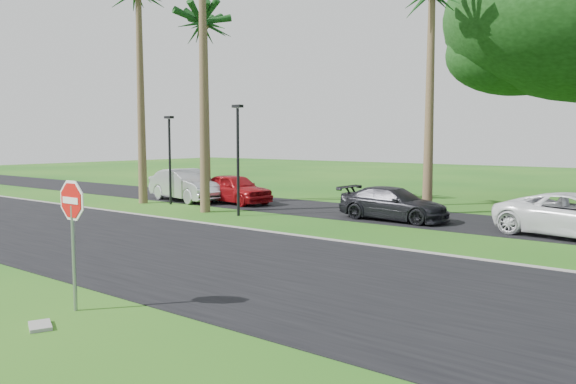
% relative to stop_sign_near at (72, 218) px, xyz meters
% --- Properties ---
extents(ground, '(120.00, 120.00, 0.00)m').
position_rel_stop_sign_near_xyz_m(ground, '(-0.50, 3.00, -1.77)').
color(ground, '#155114').
rests_on(ground, ground).
extents(road, '(120.00, 8.00, 0.02)m').
position_rel_stop_sign_near_xyz_m(road, '(-0.50, 5.00, -1.76)').
color(road, black).
rests_on(road, ground).
extents(parking_strip, '(120.00, 5.00, 0.02)m').
position_rel_stop_sign_near_xyz_m(parking_strip, '(-0.50, 15.50, -1.76)').
color(parking_strip, black).
rests_on(parking_strip, ground).
extents(curb, '(120.00, 0.12, 0.06)m').
position_rel_stop_sign_near_xyz_m(curb, '(-0.50, 9.05, -1.74)').
color(curb, gray).
rests_on(curb, ground).
extents(stop_sign_near, '(1.05, 0.07, 2.62)m').
position_rel_stop_sign_near_xyz_m(stop_sign_near, '(0.00, 0.00, 0.00)').
color(stop_sign_near, gray).
rests_on(stop_sign_near, ground).
extents(palm_left_mid, '(5.00, 5.00, 10.00)m').
position_rel_stop_sign_near_xyz_m(palm_left_mid, '(-11.00, 14.00, 6.90)').
color(palm_left_mid, brown).
rests_on(palm_left_mid, ground).
extents(streetlight_left, '(0.45, 0.25, 4.34)m').
position_rel_stop_sign_near_xyz_m(streetlight_left, '(-12.00, 12.50, 0.72)').
color(streetlight_left, black).
rests_on(streetlight_left, ground).
extents(streetlight_right, '(0.45, 0.25, 4.64)m').
position_rel_stop_sign_near_xyz_m(streetlight_right, '(-6.50, 11.50, 0.88)').
color(streetlight_right, black).
rests_on(streetlight_right, ground).
extents(car_silver, '(5.20, 2.57, 1.64)m').
position_rel_stop_sign_near_xyz_m(car_silver, '(-12.46, 13.96, -0.95)').
color(car_silver, silver).
rests_on(car_silver, ground).
extents(car_red, '(4.52, 2.29, 1.48)m').
position_rel_stop_sign_near_xyz_m(car_red, '(-9.69, 14.67, -1.04)').
color(car_red, '#9B0C12').
rests_on(car_red, ground).
extents(car_dark, '(4.53, 1.91, 1.30)m').
position_rel_stop_sign_near_xyz_m(car_dark, '(-0.73, 14.30, -1.12)').
color(car_dark, black).
rests_on(car_dark, ground).
extents(utility_slab, '(0.65, 0.54, 0.06)m').
position_rel_stop_sign_near_xyz_m(utility_slab, '(0.39, -0.91, -1.74)').
color(utility_slab, gray).
rests_on(utility_slab, ground).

